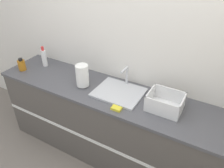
{
  "coord_description": "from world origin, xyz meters",
  "views": [
    {
      "loc": [
        0.89,
        -1.27,
        2.13
      ],
      "look_at": [
        0.03,
        0.25,
        1.01
      ],
      "focal_mm": 35.0,
      "sensor_mm": 36.0,
      "label": 1
    }
  ],
  "objects_px": {
    "sink": "(119,91)",
    "bottle_amber": "(22,65)",
    "dish_rack": "(165,103)",
    "paper_towel_roll": "(82,76)",
    "bottle_white_spray": "(44,58)"
  },
  "relations": [
    {
      "from": "dish_rack",
      "to": "bottle_amber",
      "type": "distance_m",
      "value": 1.67
    },
    {
      "from": "sink",
      "to": "bottle_amber",
      "type": "height_order",
      "value": "sink"
    },
    {
      "from": "sink",
      "to": "bottle_amber",
      "type": "xyz_separation_m",
      "value": [
        -1.2,
        -0.14,
        0.05
      ]
    },
    {
      "from": "dish_rack",
      "to": "bottle_amber",
      "type": "relative_size",
      "value": 2.08
    },
    {
      "from": "dish_rack",
      "to": "bottle_amber",
      "type": "height_order",
      "value": "dish_rack"
    },
    {
      "from": "sink",
      "to": "paper_towel_roll",
      "type": "distance_m",
      "value": 0.4
    },
    {
      "from": "dish_rack",
      "to": "bottle_white_spray",
      "type": "height_order",
      "value": "bottle_white_spray"
    },
    {
      "from": "paper_towel_roll",
      "to": "sink",
      "type": "bearing_deg",
      "value": 10.65
    },
    {
      "from": "paper_towel_roll",
      "to": "dish_rack",
      "type": "relative_size",
      "value": 0.79
    },
    {
      "from": "sink",
      "to": "dish_rack",
      "type": "distance_m",
      "value": 0.47
    },
    {
      "from": "paper_towel_roll",
      "to": "bottle_white_spray",
      "type": "relative_size",
      "value": 0.98
    },
    {
      "from": "sink",
      "to": "dish_rack",
      "type": "xyz_separation_m",
      "value": [
        0.47,
        -0.01,
        0.04
      ]
    },
    {
      "from": "dish_rack",
      "to": "bottle_amber",
      "type": "xyz_separation_m",
      "value": [
        -1.67,
        -0.13,
        0.01
      ]
    },
    {
      "from": "sink",
      "to": "bottle_white_spray",
      "type": "distance_m",
      "value": 1.05
    },
    {
      "from": "sink",
      "to": "bottle_amber",
      "type": "bearing_deg",
      "value": -173.37
    }
  ]
}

